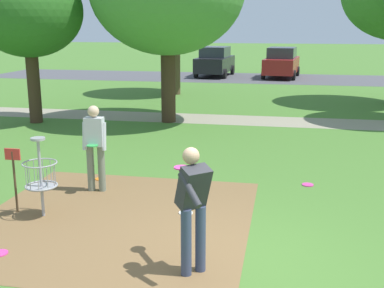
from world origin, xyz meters
name	(u,v)px	position (x,y,z in m)	size (l,w,h in m)	color
ground_plane	(229,264)	(0.00, 0.00, 0.00)	(160.00, 160.00, 0.00)	#47752D
dirt_tee_pad	(115,219)	(-2.10, 1.23, 0.00)	(4.57, 4.68, 0.01)	brown
disc_golf_basket	(38,174)	(-3.41, 1.14, 0.75)	(0.98, 0.58, 1.39)	#9E9EA3
player_foreground_watching	(95,143)	(-2.94, 2.55, 0.97)	(0.48, 0.42, 1.71)	slate
player_throwing	(193,202)	(-0.46, -0.30, 0.99)	(0.64, 1.10, 1.71)	#384260
frisbee_by_tee	(186,213)	(-0.96, 1.71, 0.01)	(0.25, 0.25, 0.02)	white
frisbee_mid_grass	(100,179)	(-3.14, 3.24, 0.01)	(0.22, 0.22, 0.02)	orange
frisbee_far_right	(308,185)	(1.20, 3.69, 0.01)	(0.23, 0.23, 0.02)	#E53D99
tree_near_right	(28,12)	(-7.54, 8.73, 3.61)	(3.48, 3.48, 5.12)	#422D1E
tree_mid_center	(175,0)	(-4.42, 16.21, 4.29)	(4.17, 4.17, 6.09)	brown
parking_lot_strip	(275,78)	(0.00, 24.03, 0.00)	(36.00, 6.00, 0.01)	#4C4C51
parked_car_leftmost	(215,61)	(-3.78, 24.72, 0.92)	(2.21, 4.32, 1.84)	black
parked_car_center_left	(282,63)	(0.37, 24.64, 0.92)	(2.31, 4.37, 1.84)	maroon
gravel_path	(264,121)	(0.00, 10.39, 0.00)	(40.00, 1.80, 0.00)	gray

